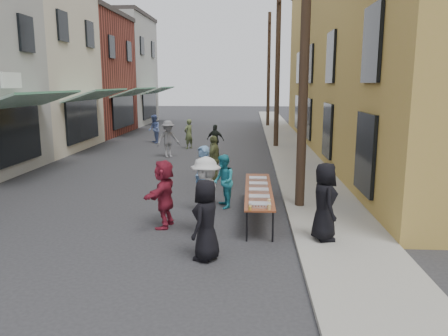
# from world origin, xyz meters

# --- Properties ---
(ground) EXTENTS (120.00, 120.00, 0.00)m
(ground) POSITION_xyz_m (0.00, 0.00, 0.00)
(ground) COLOR #28282B
(ground) RESTS_ON ground
(sidewalk) EXTENTS (2.20, 60.00, 0.10)m
(sidewalk) POSITION_xyz_m (5.00, 15.00, 0.05)
(sidewalk) COLOR gray
(sidewalk) RESTS_ON ground
(storefront_row) EXTENTS (8.00, 37.00, 9.00)m
(storefront_row) POSITION_xyz_m (-10.00, 14.96, 4.12)
(storefront_row) COLOR maroon
(storefront_row) RESTS_ON ground
(building_ochre) EXTENTS (10.00, 28.00, 10.00)m
(building_ochre) POSITION_xyz_m (11.10, 14.00, 5.00)
(building_ochre) COLOR #AB8E3D
(building_ochre) RESTS_ON ground
(utility_pole_near) EXTENTS (0.26, 0.26, 9.00)m
(utility_pole_near) POSITION_xyz_m (4.30, 3.00, 4.50)
(utility_pole_near) COLOR #2D2116
(utility_pole_near) RESTS_ON ground
(utility_pole_mid) EXTENTS (0.26, 0.26, 9.00)m
(utility_pole_mid) POSITION_xyz_m (4.30, 15.00, 4.50)
(utility_pole_mid) COLOR #2D2116
(utility_pole_mid) RESTS_ON ground
(utility_pole_far) EXTENTS (0.26, 0.26, 9.00)m
(utility_pole_far) POSITION_xyz_m (4.30, 27.00, 4.50)
(utility_pole_far) COLOR #2D2116
(utility_pole_far) RESTS_ON ground
(serving_table) EXTENTS (0.70, 4.00, 0.75)m
(serving_table) POSITION_xyz_m (3.12, 2.15, 0.71)
(serving_table) COLOR brown
(serving_table) RESTS_ON ground
(catering_tray_sausage) EXTENTS (0.50, 0.33, 0.08)m
(catering_tray_sausage) POSITION_xyz_m (3.12, 0.50, 0.79)
(catering_tray_sausage) COLOR maroon
(catering_tray_sausage) RESTS_ON serving_table
(catering_tray_foil_b) EXTENTS (0.50, 0.33, 0.08)m
(catering_tray_foil_b) POSITION_xyz_m (3.12, 1.15, 0.79)
(catering_tray_foil_b) COLOR #B2B2B7
(catering_tray_foil_b) RESTS_ON serving_table
(catering_tray_buns) EXTENTS (0.50, 0.33, 0.08)m
(catering_tray_buns) POSITION_xyz_m (3.12, 1.85, 0.79)
(catering_tray_buns) COLOR tan
(catering_tray_buns) RESTS_ON serving_table
(catering_tray_foil_d) EXTENTS (0.50, 0.33, 0.08)m
(catering_tray_foil_d) POSITION_xyz_m (3.12, 2.55, 0.79)
(catering_tray_foil_d) COLOR #B2B2B7
(catering_tray_foil_d) RESTS_ON serving_table
(catering_tray_buns_end) EXTENTS (0.50, 0.33, 0.08)m
(catering_tray_buns_end) POSITION_xyz_m (3.12, 3.25, 0.79)
(catering_tray_buns_end) COLOR tan
(catering_tray_buns_end) RESTS_ON serving_table
(condiment_jar_a) EXTENTS (0.07, 0.07, 0.08)m
(condiment_jar_a) POSITION_xyz_m (2.90, 0.20, 0.79)
(condiment_jar_a) COLOR #A57F26
(condiment_jar_a) RESTS_ON serving_table
(condiment_jar_b) EXTENTS (0.07, 0.07, 0.08)m
(condiment_jar_b) POSITION_xyz_m (2.90, 0.30, 0.79)
(condiment_jar_b) COLOR #A57F26
(condiment_jar_b) RESTS_ON serving_table
(condiment_jar_c) EXTENTS (0.07, 0.07, 0.08)m
(condiment_jar_c) POSITION_xyz_m (2.90, 0.40, 0.79)
(condiment_jar_c) COLOR #A57F26
(condiment_jar_c) RESTS_ON serving_table
(cup_stack) EXTENTS (0.08, 0.08, 0.12)m
(cup_stack) POSITION_xyz_m (3.32, 0.25, 0.81)
(cup_stack) COLOR tan
(cup_stack) RESTS_ON serving_table
(guest_front_a) EXTENTS (0.76, 0.93, 1.64)m
(guest_front_a) POSITION_xyz_m (2.03, -0.78, 0.82)
(guest_front_a) COLOR black
(guest_front_a) RESTS_ON ground
(guest_front_b) EXTENTS (0.71, 0.80, 1.83)m
(guest_front_b) POSITION_xyz_m (1.60, 2.53, 0.92)
(guest_front_b) COLOR #557BA4
(guest_front_b) RESTS_ON ground
(guest_front_c) EXTENTS (0.73, 0.85, 1.53)m
(guest_front_c) POSITION_xyz_m (2.14, 2.96, 0.76)
(guest_front_c) COLOR teal
(guest_front_c) RESTS_ON ground
(guest_front_d) EXTENTS (0.73, 1.22, 1.86)m
(guest_front_d) POSITION_xyz_m (1.88, 0.61, 0.93)
(guest_front_d) COLOR beige
(guest_front_d) RESTS_ON ground
(guest_front_e) EXTENTS (0.63, 1.05, 1.68)m
(guest_front_e) POSITION_xyz_m (1.60, 6.25, 0.84)
(guest_front_e) COLOR #60683C
(guest_front_e) RESTS_ON ground
(guest_queue_back) EXTENTS (0.71, 1.61, 1.68)m
(guest_queue_back) POSITION_xyz_m (0.80, 1.18, 0.84)
(guest_queue_back) COLOR maroon
(guest_queue_back) RESTS_ON ground
(server) EXTENTS (0.66, 0.91, 1.72)m
(server) POSITION_xyz_m (4.51, 0.24, 0.96)
(server) COLOR black
(server) RESTS_ON sidewalk
(passerby_left) EXTENTS (1.31, 1.17, 1.76)m
(passerby_left) POSITION_xyz_m (-1.03, 11.47, 0.88)
(passerby_left) COLOR slate
(passerby_left) RESTS_ON ground
(passerby_mid) EXTENTS (0.94, 0.57, 1.50)m
(passerby_mid) POSITION_xyz_m (1.16, 12.37, 0.75)
(passerby_mid) COLOR black
(passerby_mid) RESTS_ON ground
(passerby_right) EXTENTS (0.65, 0.70, 1.60)m
(passerby_right) POSITION_xyz_m (-0.45, 14.33, 0.80)
(passerby_right) COLOR #505E36
(passerby_right) RESTS_ON ground
(passerby_far) EXTENTS (0.90, 1.00, 1.68)m
(passerby_far) POSITION_xyz_m (-2.79, 16.41, 0.84)
(passerby_far) COLOR #5569A4
(passerby_far) RESTS_ON ground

